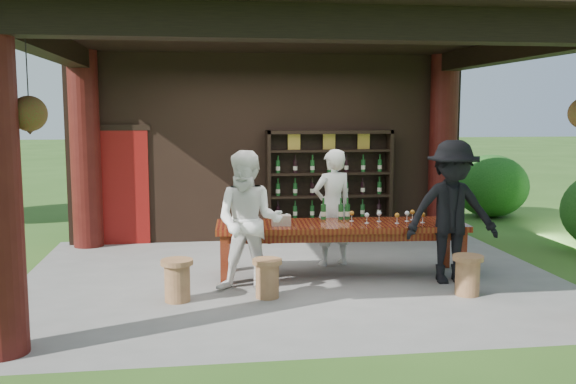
{
  "coord_description": "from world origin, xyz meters",
  "views": [
    {
      "loc": [
        -1.26,
        -8.62,
        2.31
      ],
      "look_at": [
        0.0,
        0.4,
        1.15
      ],
      "focal_mm": 40.0,
      "sensor_mm": 36.0,
      "label": 1
    }
  ],
  "objects": [
    {
      "name": "pavilion",
      "position": [
        -0.01,
        0.43,
        2.13
      ],
      "size": [
        7.5,
        6.0,
        3.6
      ],
      "color": "slate",
      "rests_on": "ground"
    },
    {
      "name": "guest_woman",
      "position": [
        -0.64,
        -0.62,
        0.91
      ],
      "size": [
        1.03,
        0.89,
        1.81
      ],
      "primitive_type": "imported",
      "rotation": [
        0.0,
        0.0,
        -0.27
      ],
      "color": "white",
      "rests_on": "ground"
    },
    {
      "name": "stool_far_left",
      "position": [
        -1.54,
        -0.91,
        0.27
      ],
      "size": [
        0.39,
        0.39,
        0.52
      ],
      "rotation": [
        0.0,
        0.0,
        -0.09
      ],
      "color": "brown",
      "rests_on": "ground"
    },
    {
      "name": "tasting_table",
      "position": [
        0.69,
        0.02,
        0.63
      ],
      "size": [
        3.52,
        1.1,
        0.75
      ],
      "rotation": [
        0.0,
        0.0,
        -0.06
      ],
      "color": "#55120C",
      "rests_on": "ground"
    },
    {
      "name": "trees",
      "position": [
        3.85,
        1.28,
        3.37
      ],
      "size": [
        21.67,
        10.97,
        4.8
      ],
      "color": "#3F2819",
      "rests_on": "ground"
    },
    {
      "name": "guest_man",
      "position": [
        2.09,
        -0.53,
        0.96
      ],
      "size": [
        1.28,
        0.78,
        1.92
      ],
      "primitive_type": "imported",
      "rotation": [
        0.0,
        0.0,
        -0.06
      ],
      "color": "black",
      "rests_on": "ground"
    },
    {
      "name": "wine_shelf",
      "position": [
        1.03,
        2.45,
        0.99
      ],
      "size": [
        2.23,
        0.34,
        1.97
      ],
      "color": "black",
      "rests_on": "ground"
    },
    {
      "name": "stool_near_left",
      "position": [
        -0.44,
        -0.91,
        0.26
      ],
      "size": [
        0.37,
        0.37,
        0.49
      ],
      "rotation": [
        0.0,
        0.0,
        0.22
      ],
      "color": "brown",
      "rests_on": "ground"
    },
    {
      "name": "napkin_basket",
      "position": [
        -0.16,
        -0.05,
        0.82
      ],
      "size": [
        0.27,
        0.2,
        0.14
      ],
      "primitive_type": "cube",
      "rotation": [
        0.0,
        0.0,
        -0.06
      ],
      "color": "#BF6672",
      "rests_on": "tasting_table"
    },
    {
      "name": "ground",
      "position": [
        0.0,
        0.0,
        0.0
      ],
      "size": [
        90.0,
        90.0,
        0.0
      ],
      "primitive_type": "plane",
      "color": "#2D5119",
      "rests_on": "ground"
    },
    {
      "name": "stool_near_right",
      "position": [
        2.06,
        -1.15,
        0.27
      ],
      "size": [
        0.39,
        0.39,
        0.51
      ],
      "rotation": [
        0.0,
        0.0,
        0.38
      ],
      "color": "brown",
      "rests_on": "ground"
    },
    {
      "name": "shrubs",
      "position": [
        1.77,
        0.58,
        0.56
      ],
      "size": [
        14.81,
        9.69,
        1.36
      ],
      "color": "#194C14",
      "rests_on": "ground"
    },
    {
      "name": "table_bottles",
      "position": [
        0.71,
        0.32,
        0.9
      ],
      "size": [
        0.43,
        0.12,
        0.31
      ],
      "color": "#194C1E",
      "rests_on": "tasting_table"
    },
    {
      "name": "host",
      "position": [
        0.71,
        0.66,
        0.87
      ],
      "size": [
        0.73,
        0.58,
        1.74
      ],
      "primitive_type": "imported",
      "rotation": [
        0.0,
        0.0,
        3.44
      ],
      "color": "white",
      "rests_on": "ground"
    },
    {
      "name": "table_glasses",
      "position": [
        1.23,
        0.01,
        0.82
      ],
      "size": [
        1.97,
        0.33,
        0.15
      ],
      "color": "silver",
      "rests_on": "tasting_table"
    }
  ]
}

